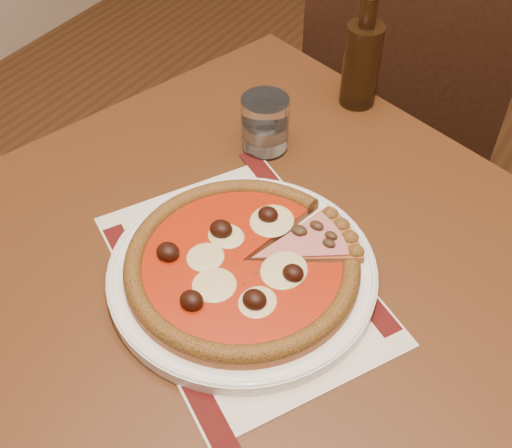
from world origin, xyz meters
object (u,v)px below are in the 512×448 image
Objects in this scene: pizza at (242,262)px; water_glass at (265,124)px; table at (249,294)px; plate at (242,272)px; bottle at (362,61)px; chair_far at (396,94)px.

pizza is 3.34× the size of water_glass.
table is 2.88× the size of plate.
pizza is 0.44m from bottle.
water_glass is (-0.12, 0.24, 0.01)m from pizza.
plate is 1.15× the size of pizza.
water_glass is at bearing 116.02° from plate.
table is at bearing -85.77° from bottle.
plate is (0.11, -0.80, 0.23)m from chair_far.
chair_far reaches higher than table.
water_glass reaches higher than table.
chair_far reaches higher than pizza.
plate is at bearing 60.77° from pizza.
chair_far reaches higher than plate.
water_glass is at bearing 116.20° from table.
table is 11.10× the size of water_glass.
table is 0.14m from pizza.
pizza is 0.27m from water_glass.
water_glass is (-0.01, -0.56, 0.27)m from chair_far.
chair_far is 4.54× the size of bottle.
pizza is at bearing -119.23° from plate.
bottle reaches higher than plate.
plate is at bearing 72.78° from chair_far.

